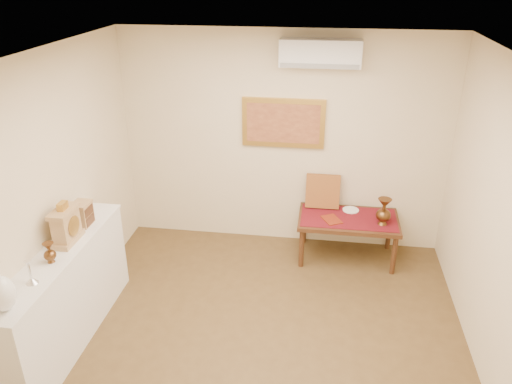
% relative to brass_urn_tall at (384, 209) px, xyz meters
% --- Properties ---
extents(floor, '(4.50, 4.50, 0.00)m').
position_rel_brass_urn_tall_xyz_m(floor, '(-1.24, -1.77, -0.76)').
color(floor, brown).
rests_on(floor, ground).
extents(ceiling, '(4.50, 4.50, 0.00)m').
position_rel_brass_urn_tall_xyz_m(ceiling, '(-1.24, -1.77, 1.94)').
color(ceiling, white).
rests_on(ceiling, ground).
extents(wall_back, '(4.00, 0.02, 2.70)m').
position_rel_brass_urn_tall_xyz_m(wall_back, '(-1.24, 0.48, 0.59)').
color(wall_back, beige).
rests_on(wall_back, ground).
extents(wall_left, '(0.02, 4.50, 2.70)m').
position_rel_brass_urn_tall_xyz_m(wall_left, '(-3.24, -1.77, 0.59)').
color(wall_left, beige).
rests_on(wall_left, ground).
extents(candlestick, '(0.10, 0.10, 0.21)m').
position_rel_brass_urn_tall_xyz_m(candlestick, '(-3.03, -2.24, 0.33)').
color(candlestick, silver).
rests_on(candlestick, display_ledge).
extents(brass_urn_small, '(0.11, 0.11, 0.24)m').
position_rel_brass_urn_tall_xyz_m(brass_urn_small, '(-3.04, -1.92, 0.34)').
color(brass_urn_small, brown).
rests_on(brass_urn_small, display_ledge).
extents(table_cloth, '(1.14, 0.59, 0.01)m').
position_rel_brass_urn_tall_xyz_m(table_cloth, '(-0.39, 0.11, -0.20)').
color(table_cloth, maroon).
rests_on(table_cloth, low_table).
extents(brass_urn_tall, '(0.18, 0.18, 0.40)m').
position_rel_brass_urn_tall_xyz_m(brass_urn_tall, '(0.00, 0.00, 0.00)').
color(brass_urn_tall, brown).
rests_on(brass_urn_tall, table_cloth).
extents(plate, '(0.20, 0.20, 0.01)m').
position_rel_brass_urn_tall_xyz_m(plate, '(-0.36, 0.30, -0.19)').
color(plate, white).
rests_on(plate, table_cloth).
extents(menu, '(0.28, 0.31, 0.01)m').
position_rel_brass_urn_tall_xyz_m(menu, '(-0.59, 0.01, -0.19)').
color(menu, maroon).
rests_on(menu, table_cloth).
extents(cushion, '(0.42, 0.18, 0.43)m').
position_rel_brass_urn_tall_xyz_m(cushion, '(-0.72, 0.36, 0.01)').
color(cushion, maroon).
rests_on(cushion, table_cloth).
extents(display_ledge, '(0.37, 2.02, 0.98)m').
position_rel_brass_urn_tall_xyz_m(display_ledge, '(-3.06, -1.77, -0.27)').
color(display_ledge, silver).
rests_on(display_ledge, floor).
extents(mantel_clock, '(0.17, 0.36, 0.41)m').
position_rel_brass_urn_tall_xyz_m(mantel_clock, '(-3.05, -1.57, 0.40)').
color(mantel_clock, tan).
rests_on(mantel_clock, display_ledge).
extents(wooden_chest, '(0.16, 0.21, 0.24)m').
position_rel_brass_urn_tall_xyz_m(wooden_chest, '(-3.06, -1.24, 0.35)').
color(wooden_chest, tan).
rests_on(wooden_chest, display_ledge).
extents(low_table, '(1.20, 0.70, 0.55)m').
position_rel_brass_urn_tall_xyz_m(low_table, '(-0.39, 0.11, -0.27)').
color(low_table, '#482815').
rests_on(low_table, floor).
extents(painting, '(1.00, 0.06, 0.60)m').
position_rel_brass_urn_tall_xyz_m(painting, '(-1.24, 0.45, 0.84)').
color(painting, gold).
rests_on(painting, wall_back).
extents(ac_unit, '(0.90, 0.25, 0.30)m').
position_rel_brass_urn_tall_xyz_m(ac_unit, '(-0.84, 0.35, 1.69)').
color(ac_unit, silver).
rests_on(ac_unit, wall_back).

